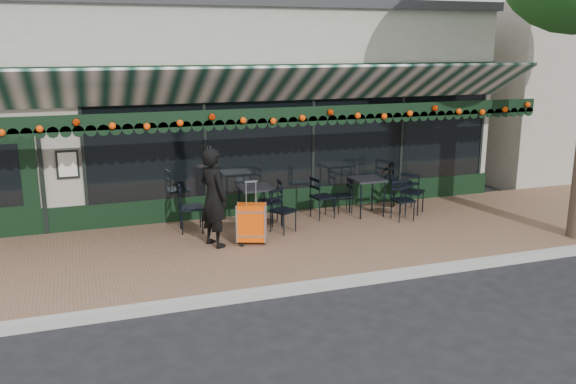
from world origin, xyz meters
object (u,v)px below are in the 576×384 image
object	(u,v)px
woman	(213,197)
chair_a_front	(403,201)
chair_b_right	(323,197)
cafe_table_b	(255,191)
chair_a_left	(343,196)
chair_b_front	(283,211)
chair_solo	(191,208)
chair_a_right	(402,184)
suitcase	(251,223)
cafe_table_a	(367,182)
chair_a_extra	(412,192)
chair_b_left	(270,202)

from	to	relation	value
woman	chair_a_front	size ratio (longest dim) A/B	2.17
woman	chair_b_right	xyz separation A→B (m)	(2.58, 1.04, -0.46)
cafe_table_b	chair_a_left	distance (m)	2.12
chair_b_right	chair_b_front	xyz separation A→B (m)	(-1.12, -0.68, -0.02)
cafe_table_b	chair_b_right	size ratio (longest dim) A/B	0.89
chair_solo	chair_a_right	bearing A→B (deg)	-79.96
suitcase	chair_b_front	bearing A→B (deg)	52.70
chair_b_front	chair_a_front	bearing A→B (deg)	-30.18
cafe_table_a	chair_b_front	distance (m)	2.20
suitcase	chair_b_right	xyz separation A→B (m)	(1.91, 1.18, 0.05)
cafe_table_a	chair_b_front	size ratio (longest dim) A/B	0.95
cafe_table_b	suitcase	bearing A→B (deg)	-109.80
suitcase	chair_a_right	bearing A→B (deg)	41.75
suitcase	chair_a_left	distance (m)	2.86
suitcase	chair_a_left	world-z (taller)	suitcase
chair_a_left	chair_b_front	size ratio (longest dim) A/B	0.88
chair_a_left	chair_a_extra	world-z (taller)	chair_a_extra
suitcase	cafe_table_b	size ratio (longest dim) A/B	1.47
chair_a_left	chair_solo	xyz separation A→B (m)	(-3.39, -0.28, 0.10)
chair_a_extra	chair_b_left	size ratio (longest dim) A/B	1.02
woman	chair_b_right	distance (m)	2.82
woman	chair_a_left	bearing A→B (deg)	-92.20
chair_a_extra	chair_b_front	world-z (taller)	chair_a_extra
chair_a_front	chair_solo	bearing A→B (deg)	171.16
chair_a_right	suitcase	bearing A→B (deg)	134.64
chair_a_left	cafe_table_b	bearing A→B (deg)	-79.27
chair_a_right	cafe_table_b	bearing A→B (deg)	120.32
chair_a_extra	chair_solo	xyz separation A→B (m)	(-4.81, 0.24, 0.01)
chair_a_right	chair_b_right	bearing A→B (deg)	123.96
woman	chair_a_left	xyz separation A→B (m)	(3.15, 1.28, -0.53)
chair_a_right	chair_solo	world-z (taller)	chair_a_right
woman	cafe_table_a	world-z (taller)	woman
cafe_table_a	chair_solo	world-z (taller)	chair_solo
woman	chair_b_right	size ratio (longest dim) A/B	2.02
cafe_table_a	chair_b_right	world-z (taller)	chair_b_right
cafe_table_b	chair_b_front	size ratio (longest dim) A/B	0.94
chair_b_right	cafe_table_b	bearing A→B (deg)	82.94
woman	suitcase	distance (m)	0.85
cafe_table_a	chair_solo	xyz separation A→B (m)	(-3.80, 0.05, -0.25)
chair_a_front	chair_b_right	xyz separation A→B (m)	(-1.52, 0.71, 0.03)
chair_a_left	chair_b_right	world-z (taller)	chair_b_right
chair_a_right	chair_b_front	size ratio (longest dim) A/B	1.15
cafe_table_b	chair_a_front	world-z (taller)	chair_a_front
cafe_table_a	chair_b_front	bearing A→B (deg)	-164.60
cafe_table_b	chair_solo	distance (m)	1.34
chair_a_front	chair_solo	distance (m)	4.39
suitcase	cafe_table_b	bearing A→B (deg)	90.49
chair_solo	chair_b_left	bearing A→B (deg)	-85.42
chair_a_right	chair_b_right	size ratio (longest dim) A/B	1.10
suitcase	chair_solo	distance (m)	1.46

